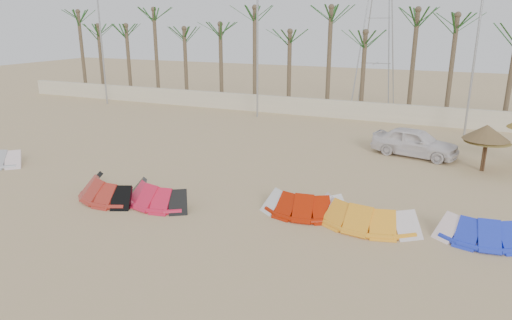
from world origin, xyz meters
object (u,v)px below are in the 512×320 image
at_px(parasol_mid, 487,132).
at_px(kite_blue, 486,227).
at_px(kite_orange, 365,211).
at_px(kite_red_right, 308,201).
at_px(kite_grey, 1,154).
at_px(parasol_left, 488,135).
at_px(car, 415,142).
at_px(kite_red_left, 110,187).
at_px(kite_red_mid, 160,192).

bearing_deg(parasol_mid, kite_blue, -90.91).
xyz_separation_m(kite_orange, kite_blue, (3.81, 0.25, -0.00)).
distance_m(kite_red_right, parasol_mid, 10.08).
relative_size(kite_grey, parasol_left, 1.52).
relative_size(kite_grey, kite_orange, 0.83).
height_order(kite_grey, car, car).
relative_size(kite_red_left, kite_red_right, 1.08).
distance_m(kite_red_right, car, 9.71).
xyz_separation_m(kite_red_left, car, (10.61, 10.96, 0.32)).
bearing_deg(car, kite_red_left, 148.80).
distance_m(kite_orange, parasol_left, 9.03).
height_order(kite_red_right, car, car).
bearing_deg(kite_red_right, kite_red_left, -167.61).
relative_size(kite_red_left, parasol_left, 1.66).
bearing_deg(kite_blue, parasol_mid, 89.09).
relative_size(kite_grey, car, 0.74).
relative_size(kite_grey, kite_red_mid, 0.98).
distance_m(kite_orange, kite_blue, 3.82).
relative_size(parasol_mid, car, 0.51).
bearing_deg(kite_red_mid, kite_red_left, -171.99).
distance_m(kite_red_left, car, 15.26).
height_order(kite_blue, car, car).
bearing_deg(parasol_left, car, 157.44).
bearing_deg(kite_red_left, kite_red_right, 12.39).
bearing_deg(kite_blue, parasol_left, 88.43).
bearing_deg(kite_blue, car, 108.44).
xyz_separation_m(kite_red_mid, car, (8.42, 10.65, 0.32)).
height_order(kite_red_mid, car, car).
distance_m(kite_red_mid, kite_orange, 7.76).
xyz_separation_m(kite_orange, parasol_left, (4.02, 7.98, 1.33)).
xyz_separation_m(kite_blue, car, (-3.03, 9.08, 0.32)).
distance_m(kite_red_mid, kite_blue, 11.56).
bearing_deg(kite_red_mid, kite_orange, 9.86).
bearing_deg(kite_orange, kite_red_right, 178.44).
distance_m(kite_grey, parasol_mid, 23.37).
height_order(kite_blue, parasol_left, parasol_left).
distance_m(kite_red_left, kite_red_mid, 2.21).
bearing_deg(kite_orange, car, 85.21).
height_order(kite_red_left, car, car).
height_order(kite_orange, parasol_mid, parasol_mid).
bearing_deg(kite_red_left, kite_grey, 169.40).
bearing_deg(kite_grey, kite_orange, 0.37).
distance_m(kite_grey, kite_orange, 17.94).
height_order(kite_grey, kite_blue, same).
bearing_deg(parasol_mid, kite_red_left, -145.03).
distance_m(kite_red_right, parasol_left, 10.11).
bearing_deg(parasol_mid, kite_red_mid, -141.17).
height_order(parasol_left, car, parasol_left).
distance_m(kite_red_mid, kite_red_right, 5.70).
relative_size(kite_orange, parasol_mid, 1.73).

